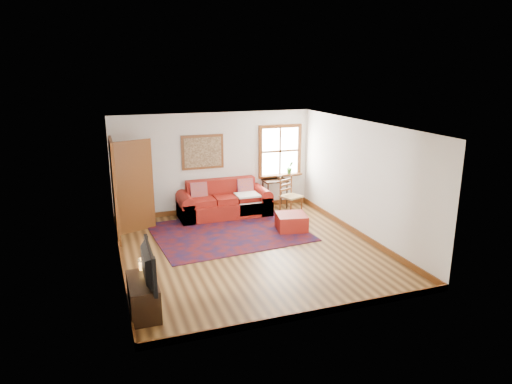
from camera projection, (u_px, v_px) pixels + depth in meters
name	position (u px, v px, depth m)	size (l,w,h in m)	color
ground	(250.00, 250.00, 9.19)	(5.50, 5.50, 0.00)	#492C13
room_envelope	(250.00, 170.00, 8.76)	(5.04, 5.54, 2.52)	silver
window	(281.00, 156.00, 11.87)	(1.18, 0.20, 1.38)	white
doorway	(127.00, 187.00, 9.82)	(0.89, 1.08, 2.14)	black
framed_artwork	(203.00, 152.00, 11.15)	(1.05, 0.07, 0.85)	brown
persian_rug	(229.00, 232.00, 10.16)	(3.22, 2.58, 0.02)	#58100C
red_leather_sofa	(224.00, 204.00, 11.25)	(2.24, 0.92, 0.88)	maroon
red_ottoman	(291.00, 222.00, 10.27)	(0.65, 0.65, 0.37)	maroon
side_table	(275.00, 184.00, 11.82)	(0.62, 0.47, 0.75)	black
ladder_back_chair	(289.00, 194.00, 11.25)	(0.58, 0.57, 0.96)	tan
media_cabinet	(143.00, 296.00, 6.80)	(0.42, 0.93, 0.51)	black
television	(143.00, 265.00, 6.56)	(1.01, 0.13, 0.58)	black
candle_hurricane	(142.00, 265.00, 7.08)	(0.12, 0.12, 0.18)	silver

